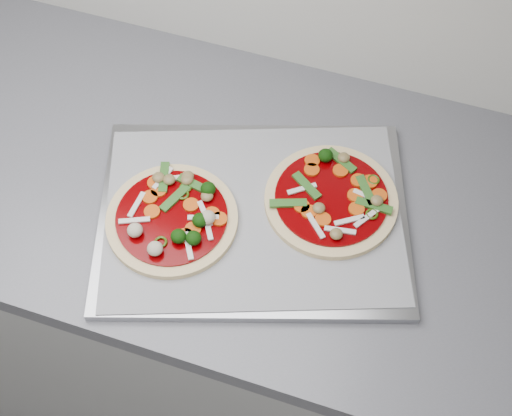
% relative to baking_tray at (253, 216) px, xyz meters
% --- Properties ---
extents(base_cabinet, '(3.60, 0.60, 0.86)m').
position_rel_baking_tray_xyz_m(base_cabinet, '(-0.14, 0.05, -0.48)').
color(base_cabinet, '#B2B2AF').
rests_on(base_cabinet, ground).
extents(countertop, '(3.60, 0.60, 0.04)m').
position_rel_baking_tray_xyz_m(countertop, '(-0.14, 0.05, -0.03)').
color(countertop, slate).
rests_on(countertop, base_cabinet).
extents(baking_tray, '(0.57, 0.49, 0.02)m').
position_rel_baking_tray_xyz_m(baking_tray, '(0.00, 0.00, 0.00)').
color(baking_tray, '#96979B').
rests_on(baking_tray, countertop).
extents(parchment, '(0.55, 0.47, 0.00)m').
position_rel_baking_tray_xyz_m(parchment, '(0.00, 0.00, 0.01)').
color(parchment, gray).
rests_on(parchment, baking_tray).
extents(pizza_left, '(0.22, 0.22, 0.03)m').
position_rel_baking_tray_xyz_m(pizza_left, '(-0.11, -0.05, 0.02)').
color(pizza_left, beige).
rests_on(pizza_left, parchment).
extents(pizza_right, '(0.23, 0.23, 0.04)m').
position_rel_baking_tray_xyz_m(pizza_right, '(0.11, 0.06, 0.02)').
color(pizza_right, beige).
rests_on(pizza_right, parchment).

